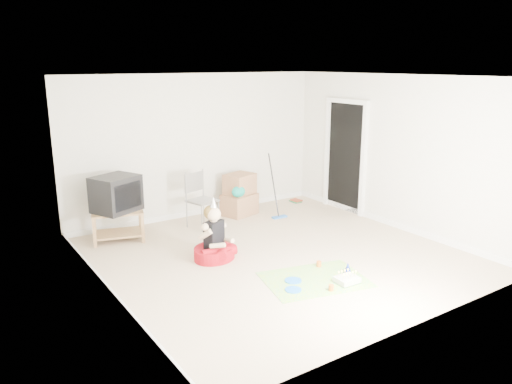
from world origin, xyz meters
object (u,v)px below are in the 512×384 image
seated_woman (214,245)px  birthday_cake (347,280)px  folding_chair (202,201)px  crt_tv (116,194)px  cardboard_boxes (239,195)px  tv_stand (118,223)px

seated_woman → birthday_cake: 1.98m
folding_chair → seated_woman: bearing=-111.4°
crt_tv → cardboard_boxes: (2.37, 0.14, -0.41)m
cardboard_boxes → seated_woman: seated_woman is taller
cardboard_boxes → birthday_cake: 3.40m
crt_tv → cardboard_boxes: 2.41m
tv_stand → seated_woman: 1.78m
folding_chair → crt_tv: bearing=174.3°
tv_stand → folding_chair: (1.45, -0.14, 0.18)m
seated_woman → birthday_cake: seated_woman is taller
crt_tv → folding_chair: crt_tv is taller
folding_chair → birthday_cake: 3.15m
tv_stand → folding_chair: 1.47m
cardboard_boxes → seated_woman: size_ratio=0.81×
crt_tv → cardboard_boxes: crt_tv is taller
crt_tv → birthday_cake: crt_tv is taller
tv_stand → cardboard_boxes: bearing=3.3°
birthday_cake → cardboard_boxes: bearing=82.5°
folding_chair → cardboard_boxes: folding_chair is taller
crt_tv → seated_woman: size_ratio=0.70×
tv_stand → cardboard_boxes: size_ratio=1.17×
seated_woman → folding_chair: bearing=68.6°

